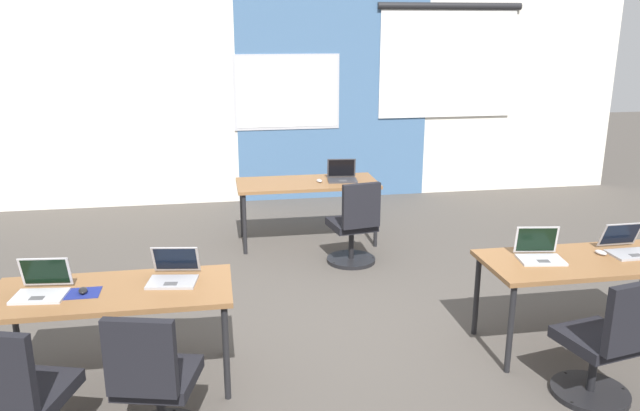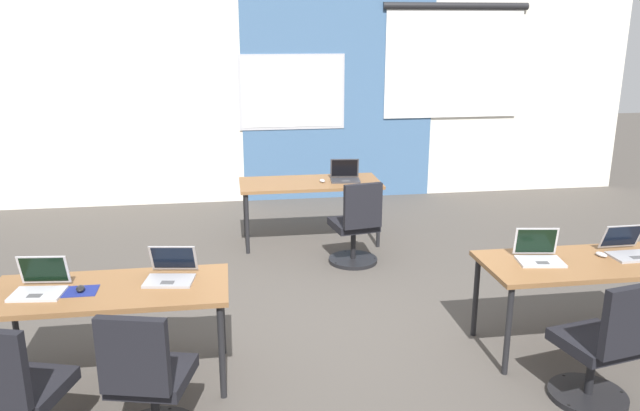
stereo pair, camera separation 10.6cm
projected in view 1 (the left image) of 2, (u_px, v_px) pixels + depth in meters
ground_plane at (346, 326)px, 5.28m from camera, size 24.00×24.00×0.00m
back_wall_assembly at (289, 101)px, 8.87m from camera, size 10.00×0.27×2.80m
desk_near_left at (113, 298)px, 4.25m from camera, size 1.60×0.70×0.72m
desk_near_right at (586, 266)px, 4.81m from camera, size 1.60×0.70×0.72m
desk_far_center at (307, 187)px, 7.18m from camera, size 1.60×0.70×0.72m
laptop_near_left_inner at (174, 274)px, 4.38m from camera, size 0.37×0.36×0.22m
chair_near_left_inner at (155, 391)px, 3.68m from camera, size 0.53×0.59×0.92m
laptop_near_right_inner at (539, 253)px, 4.78m from camera, size 0.37×0.31×0.24m
chair_near_right_inner at (604, 350)px, 4.13m from camera, size 0.52×0.57×0.92m
laptop_far_right at (342, 176)px, 7.22m from camera, size 0.36×0.30×0.24m
mouse_far_right at (319, 181)px, 7.14m from camera, size 0.07×0.11×0.03m
chair_far_right at (354, 230)px, 6.56m from camera, size 0.52×0.57×0.92m
laptop_near_left_end at (42, 287)px, 4.15m from camera, size 0.36×0.32×0.23m
mousepad_near_left_end at (83, 293)px, 4.18m from camera, size 0.22×0.19×0.00m
mouse_near_left_end at (83, 290)px, 4.17m from camera, size 0.07×0.11×0.03m
chair_near_left_end at (24, 406)px, 3.53m from camera, size 0.55×0.60×0.92m
laptop_near_right_end at (627, 247)px, 4.91m from camera, size 0.34×0.33×0.22m
mouse_near_right_end at (601, 253)px, 4.88m from camera, size 0.08×0.11×0.03m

